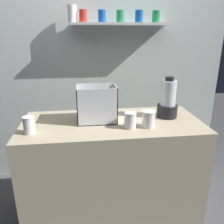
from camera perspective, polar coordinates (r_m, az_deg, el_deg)
The scene contains 8 objects.
ground_plane at distance 2.27m, azimuth -0.00°, elevation -24.03°, with size 8.00×8.00×0.00m, color #4C4C51.
counter at distance 1.99m, azimuth -0.00°, elevation -14.55°, with size 1.40×0.64×0.90m, color tan.
back_wall_unit at distance 2.44m, azimuth -2.20°, elevation 12.26°, with size 2.60×0.24×2.50m.
carrot_display_bin at distance 1.78m, azimuth -3.92°, elevation 0.42°, with size 0.30×0.21×0.28m.
blender_pitcher at distance 1.90m, azimuth 13.79°, elevation 2.64°, with size 0.16×0.16×0.33m.
juice_cup_beet_far_left at distance 1.66m, azimuth -20.08°, elevation -3.31°, with size 0.08×0.08×0.12m.
juice_cup_mango_left at distance 1.66m, azimuth 4.58°, elevation -2.34°, with size 0.09×0.09×0.12m.
juice_cup_pomegranate_middle at distance 1.69m, azimuth 9.13°, elevation -2.04°, with size 0.09×0.09×0.12m.
Camera 1 is at (-0.20, -1.64, 1.56)m, focal length 36.50 mm.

